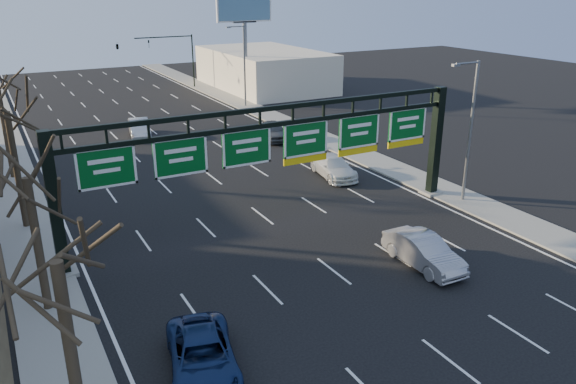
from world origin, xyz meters
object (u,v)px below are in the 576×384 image
sign_gantry (279,151)px  car_silver_sedan (424,251)px  car_blue_suv (203,356)px  car_white_wagon (333,167)px

sign_gantry → car_silver_sedan: (4.07, -7.66, -3.84)m
car_silver_sedan → car_blue_suv: bearing=-167.3°
sign_gantry → car_blue_suv: (-8.54, -10.21, -3.92)m
car_white_wagon → car_blue_suv: bearing=-125.8°
sign_gantry → car_white_wagon: sign_gantry is taller
car_blue_suv → car_white_wagon: car_white_wagon is taller
sign_gantry → car_silver_sedan: 9.48m
sign_gantry → car_blue_suv: size_ratio=4.82×
car_blue_suv → car_white_wagon: size_ratio=0.99×
car_silver_sedan → car_white_wagon: 14.37m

